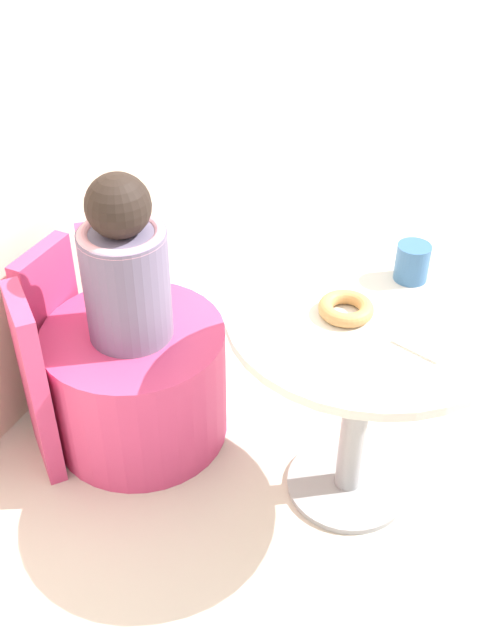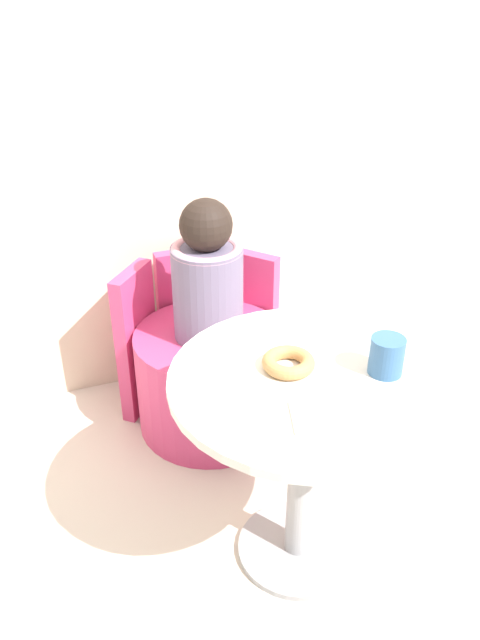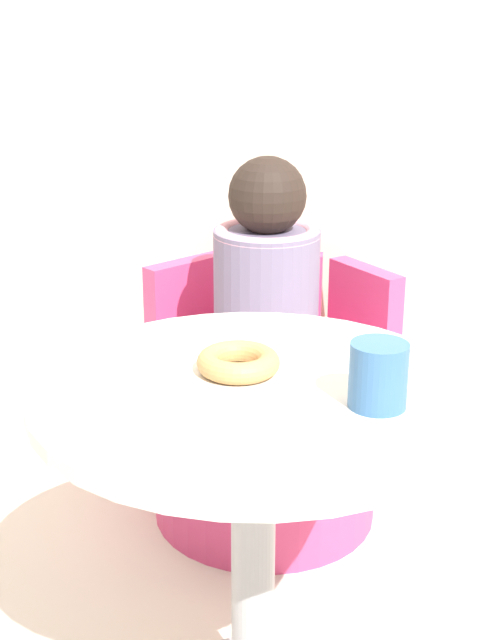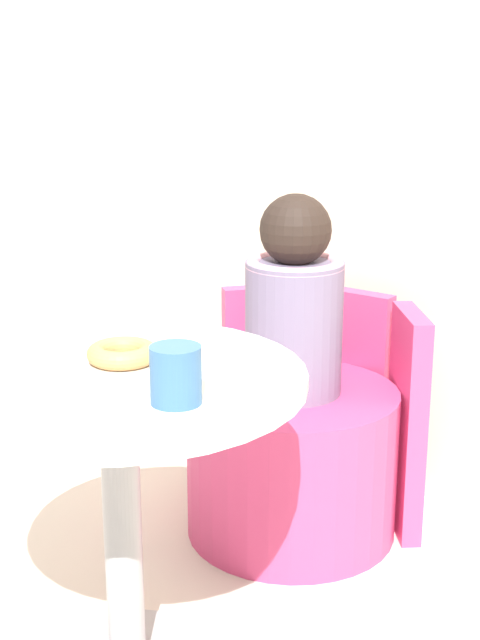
% 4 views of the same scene
% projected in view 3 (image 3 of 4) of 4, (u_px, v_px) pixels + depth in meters
% --- Properties ---
extents(round_table, '(0.69, 0.69, 0.63)m').
position_uv_depth(round_table, '(254.00, 467.00, 1.41)').
color(round_table, '#99999E').
rests_on(round_table, ground_plane).
extents(tub_chair, '(0.53, 0.53, 0.38)m').
position_uv_depth(tub_chair, '(265.00, 441.00, 2.13)').
color(tub_chair, '#D13D70').
rests_on(tub_chair, ground_plane).
extents(booth_backrest, '(0.63, 0.23, 0.58)m').
position_uv_depth(booth_backrest, '(274.00, 368.00, 2.31)').
color(booth_backrest, '#D13D70').
rests_on(booth_backrest, ground_plane).
extents(child_figure, '(0.24, 0.24, 0.49)m').
position_uv_depth(child_figure, '(266.00, 275.00, 2.00)').
color(child_figure, slate).
rests_on(child_figure, tub_chair).
extents(donut, '(0.13, 0.13, 0.04)m').
position_uv_depth(donut, '(238.00, 362.00, 1.41)').
color(donut, tan).
rests_on(donut, round_table).
extents(cup, '(0.09, 0.09, 0.10)m').
position_uv_depth(cup, '(378.00, 375.00, 1.28)').
color(cup, '#386699').
rests_on(cup, round_table).
extents(paper_napkin, '(0.15, 0.15, 0.01)m').
position_uv_depth(paper_napkin, '(206.00, 426.00, 1.23)').
color(paper_napkin, silver).
rests_on(paper_napkin, round_table).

